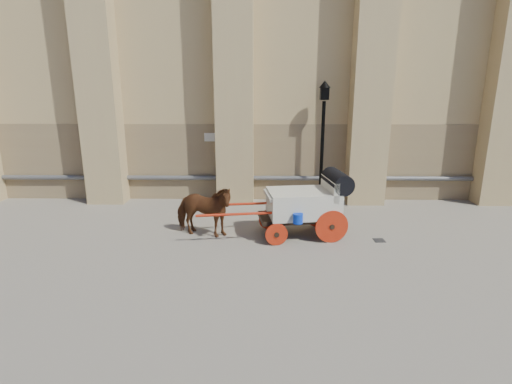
{
  "coord_description": "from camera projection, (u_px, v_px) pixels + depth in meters",
  "views": [
    {
      "loc": [
        -0.0,
        -11.47,
        4.48
      ],
      "look_at": [
        -0.15,
        -0.03,
        1.38
      ],
      "focal_mm": 28.0,
      "sensor_mm": 36.0,
      "label": 1
    }
  ],
  "objects": [
    {
      "name": "drain_grate_far",
      "position": [
        379.0,
        240.0,
        11.82
      ],
      "size": [
        0.33,
        0.33,
        0.01
      ],
      "primitive_type": "cube",
      "rotation": [
        0.0,
        0.0,
        0.05
      ],
      "color": "black",
      "rests_on": "ground"
    },
    {
      "name": "ground",
      "position": [
        261.0,
        235.0,
        12.24
      ],
      "size": [
        90.0,
        90.0,
        0.0
      ],
      "primitive_type": "plane",
      "color": "gray",
      "rests_on": "ground"
    },
    {
      "name": "carriage",
      "position": [
        308.0,
        202.0,
        11.99
      ],
      "size": [
        4.66,
        1.84,
        1.98
      ],
      "rotation": [
        0.0,
        0.0,
        0.14
      ],
      "color": "black",
      "rests_on": "ground"
    },
    {
      "name": "street_lamp",
      "position": [
        322.0,
        140.0,
        14.85
      ],
      "size": [
        0.43,
        0.43,
        4.61
      ],
      "color": "black",
      "rests_on": "ground"
    },
    {
      "name": "drain_grate_near",
      "position": [
        278.0,
        233.0,
        12.4
      ],
      "size": [
        0.35,
        0.35,
        0.01
      ],
      "primitive_type": "cube",
      "rotation": [
        0.0,
        0.0,
        0.1
      ],
      "color": "black",
      "rests_on": "ground"
    },
    {
      "name": "horse",
      "position": [
        203.0,
        211.0,
        11.98
      ],
      "size": [
        2.07,
        1.33,
        1.62
      ],
      "primitive_type": "imported",
      "rotation": [
        0.0,
        0.0,
        1.31
      ],
      "color": "brown",
      "rests_on": "ground"
    }
  ]
}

